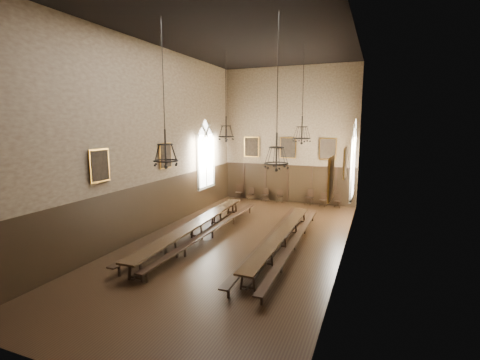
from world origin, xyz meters
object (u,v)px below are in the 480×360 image
Objects in this scene: bench_left_inner at (213,232)px; chair_0 at (239,195)px; table_right at (281,240)px; chandelier_back_right at (302,132)px; bench_right_outer at (295,244)px; chair_3 at (280,199)px; chair_7 at (337,204)px; chandelier_front_right at (276,154)px; bench_right_inner at (270,239)px; bench_left_outer at (191,229)px; chandelier_back_left at (226,131)px; chair_5 at (309,200)px; chair_6 at (323,202)px; chair_2 at (265,197)px; table_left at (197,230)px; chandelier_front_left at (166,152)px; chair_1 at (251,196)px.

bench_left_inner is 8.65m from chair_0.
chandelier_back_right reaches higher than table_right.
chair_3 reaches higher than bench_right_outer.
table_right is at bearing -82.24° from chair_3.
chair_7 is 0.16× the size of chandelier_front_right.
chandelier_back_right is (2.59, -5.81, 4.62)m from chair_3.
bench_right_inner is 4.58m from chandelier_front_right.
bench_left_outer is 5.10m from bench_right_outer.
chandelier_front_right is at bearing -50.19° from chandelier_back_left.
chair_5 is (-0.41, 8.57, -0.04)m from table_right.
chandelier_back_right is at bearing -82.76° from chair_6.
chair_0 reaches higher than bench_left_inner.
chair_7 is (0.91, 0.02, -0.01)m from chair_6.
bench_left_inner is 8.48m from chair_2.
chair_2 is at bearing -179.40° from chair_7.
table_left is 3.47m from bench_right_inner.
chandelier_front_right is at bearing -94.11° from chair_7.
chair_6 is 0.17× the size of chandelier_front_left.
bench_left_inner is 10.42× the size of chair_5.
chair_3 is 11.54m from chandelier_front_right.
table_left is at bearing -108.30° from chair_3.
chair_6 is 11.23m from chandelier_front_right.
table_left is 11.23× the size of chair_3.
table_left is at bearing -177.61° from bench_right_outer.
bench_left_inner is at bearing 25.83° from table_left.
chair_3 is (2.10, -0.02, 0.02)m from chair_1.
chair_7 is at bearing 11.20° from chair_6.
chair_0 is at bearing 103.93° from bench_left_inner.
chair_5 is 11.34m from chandelier_front_right.
table_left is 12.12× the size of chair_7.
chandelier_back_left reaches higher than bench_left_outer.
chair_6 is at bearing 70.08° from chandelier_front_left.
bench_right_inner is at bearing -86.95° from chair_6.
chair_1 is at bearing -170.18° from chair_6.
bench_left_inner is (-3.31, 0.11, -0.05)m from table_right.
bench_left_inner is 5.46m from chandelier_back_left.
bench_right_inner is (3.45, 0.35, -0.10)m from table_left.
chair_3 is (-2.99, 8.48, -0.02)m from bench_right_outer.
chandelier_back_right is 0.87× the size of chandelier_front_left.
bench_left_inner reaches higher than bench_right_inner.
chair_7 is 13.18m from chandelier_front_left.
chandelier_front_left reaches higher than bench_left_outer.
chair_0 is 0.19× the size of chandelier_front_right.
bench_right_outer is at bearing -81.62° from chandelier_back_right.
bench_right_inner is at bearing -0.28° from bench_left_outer.
chandelier_back_left is (-5.29, -5.49, 4.66)m from chair_7.
chandelier_back_right reaches higher than chair_6.
chair_1 reaches higher than table_left.
chair_1 is (-3.95, 8.34, -0.04)m from bench_right_inner.
table_left is at bearing -80.17° from chair_2.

